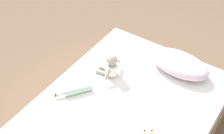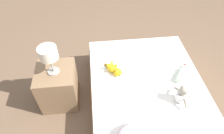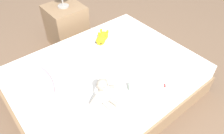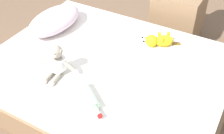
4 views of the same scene
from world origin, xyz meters
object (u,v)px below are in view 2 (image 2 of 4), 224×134
object	(u,v)px
plush_monkey	(183,95)
plush_yellow_creature	(114,70)
glass_bottle	(180,74)
bedside_lamp	(48,54)
bed	(146,95)
nightstand	(59,86)

from	to	relation	value
plush_monkey	plush_yellow_creature	size ratio (longest dim) A/B	0.97
plush_yellow_creature	glass_bottle	bearing A→B (deg)	169.02
plush_monkey	bedside_lamp	xyz separation A→B (m)	(1.39, -0.43, 0.34)
bed	plush_yellow_creature	distance (m)	0.51
plush_yellow_creature	nightstand	size ratio (longest dim) A/B	0.54
plush_monkey	glass_bottle	world-z (taller)	plush_monkey
plush_monkey	glass_bottle	distance (m)	0.37
plush_monkey	bedside_lamp	bearing A→B (deg)	-17.29
plush_yellow_creature	bedside_lamp	size ratio (longest dim) A/B	0.84
plush_monkey	nightstand	xyz separation A→B (m)	(1.39, -0.43, -0.21)
bed	glass_bottle	xyz separation A→B (m)	(-0.42, -0.10, 0.23)
nightstand	plush_monkey	bearing A→B (deg)	162.71
glass_bottle	bed	bearing A→B (deg)	12.80
glass_bottle	nightstand	size ratio (longest dim) A/B	0.52
bed	bedside_lamp	size ratio (longest dim) A/B	5.11
plush_monkey	nightstand	world-z (taller)	plush_monkey
glass_bottle	bedside_lamp	xyz separation A→B (m)	(1.51, -0.09, 0.40)
plush_monkey	bed	bearing A→B (deg)	-39.52
plush_monkey	nightstand	distance (m)	1.47
nightstand	plush_yellow_creature	bearing A→B (deg)	-174.56
plush_yellow_creature	bedside_lamp	world-z (taller)	bedside_lamp
plush_yellow_creature	nightstand	xyz separation A→B (m)	(0.71, 0.07, -0.16)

